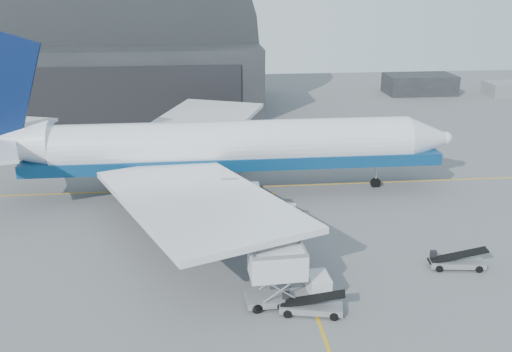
{
  "coord_description": "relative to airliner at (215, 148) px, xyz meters",
  "views": [
    {
      "loc": [
        -8.09,
        -42.62,
        23.68
      ],
      "look_at": [
        -2.6,
        11.18,
        4.5
      ],
      "focal_mm": 40.0,
      "sensor_mm": 36.0,
      "label": 1
    }
  ],
  "objects": [
    {
      "name": "traffic_cone",
      "position": [
        0.74,
        -15.09,
        -5.18
      ],
      "size": [
        0.35,
        0.35,
        0.5
      ],
      "color": "#EF4507",
      "rests_on": "ground"
    },
    {
      "name": "distant_bldg_a",
      "position": [
        44.5,
        53.45,
        -5.42
      ],
      "size": [
        14.0,
        8.0,
        4.0
      ],
      "primitive_type": "cube",
      "color": "black",
      "rests_on": "ground"
    },
    {
      "name": "distant_bldg_b",
      "position": [
        61.5,
        49.45,
        -5.42
      ],
      "size": [
        8.0,
        6.0,
        2.8
      ],
      "primitive_type": "cube",
      "color": "gray",
      "rests_on": "ground"
    },
    {
      "name": "belt_loader_a",
      "position": [
        6.08,
        -25.39,
        -4.84
      ],
      "size": [
        5.03,
        2.51,
        1.88
      ],
      "rotation": [
        0.0,
        0.0,
        -0.21
      ],
      "color": "gray",
      "rests_on": "ground"
    },
    {
      "name": "catering_truck",
      "position": [
        4.37,
        -23.81,
        -3.2
      ],
      "size": [
        6.48,
        2.72,
        4.38
      ],
      "rotation": [
        0.0,
        0.0,
        0.05
      ],
      "color": "gray",
      "rests_on": "ground"
    },
    {
      "name": "taxi_lines",
      "position": [
        6.5,
        -5.88,
        -5.41
      ],
      "size": [
        80.0,
        42.12,
        0.02
      ],
      "color": "#CE9313",
      "rests_on": "ground"
    },
    {
      "name": "airliner",
      "position": [
        0.0,
        0.0,
        0.0
      ],
      "size": [
        55.19,
        53.52,
        19.37
      ],
      "color": "white",
      "rests_on": "ground"
    },
    {
      "name": "hangar",
      "position": [
        -15.5,
        46.4,
        4.12
      ],
      "size": [
        50.0,
        28.3,
        28.0
      ],
      "color": "black",
      "rests_on": "ground"
    },
    {
      "name": "belt_loader_b",
      "position": [
        19.77,
        -19.85,
        -4.85
      ],
      "size": [
        4.96,
        2.2,
        1.86
      ],
      "rotation": [
        0.0,
        0.0,
        -0.13
      ],
      "color": "gray",
      "rests_on": "ground"
    },
    {
      "name": "pushback_tug",
      "position": [
        6.35,
        -9.2,
        -4.68
      ],
      "size": [
        4.77,
        3.63,
        1.96
      ],
      "rotation": [
        0.0,
        0.0,
        -0.33
      ],
      "color": "black",
      "rests_on": "ground"
    },
    {
      "name": "ground",
      "position": [
        6.5,
        -18.55,
        -5.42
      ],
      "size": [
        200.0,
        200.0,
        0.0
      ],
      "primitive_type": "plane",
      "color": "#565659",
      "rests_on": "ground"
    }
  ]
}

